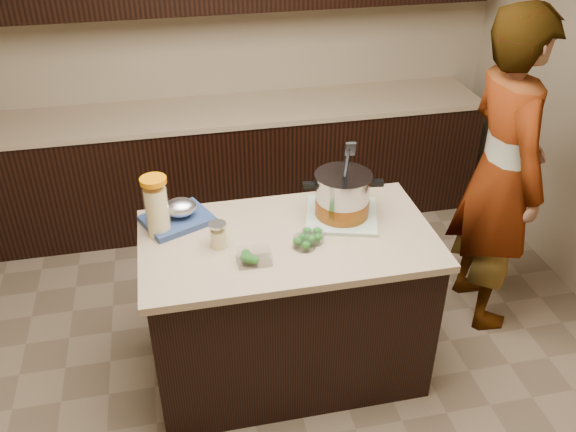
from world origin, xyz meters
The scene contains 13 objects.
ground_plane centered at (0.00, 0.00, 0.00)m, with size 4.00×4.00×0.00m, color brown.
room_shell centered at (0.00, 0.00, 1.71)m, with size 4.04×4.04×2.72m.
back_cabinets centered at (0.00, 1.74, 0.94)m, with size 3.60×0.63×2.33m.
island centered at (0.00, 0.00, 0.45)m, with size 1.46×0.81×0.90m.
dish_towel centered at (0.31, 0.12, 0.91)m, with size 0.36×0.36×0.02m, color #6B9162.
stock_pot centered at (0.31, 0.12, 1.02)m, with size 0.41×0.33×0.42m.
lemonade_pitcher centered at (-0.62, 0.16, 1.04)m, with size 0.16×0.16×0.31m.
mason_jar centered at (-0.34, -0.01, 0.96)m, with size 0.09×0.09×0.14m.
broccoli_tub_left centered at (0.06, -0.10, 0.92)m, with size 0.14×0.14×0.05m.
broccoli_tub_right centered at (0.11, -0.06, 0.92)m, with size 0.14×0.14×0.05m.
broccoli_tub_rect centered at (-0.20, -0.17, 0.93)m, with size 0.16×0.12×0.06m.
blue_tray centered at (-0.52, 0.25, 0.94)m, with size 0.40×0.37×0.12m.
person centered at (1.29, 0.28, 0.96)m, with size 0.70×0.46×1.91m, color gray.
Camera 1 is at (-0.52, -2.44, 2.60)m, focal length 38.00 mm.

